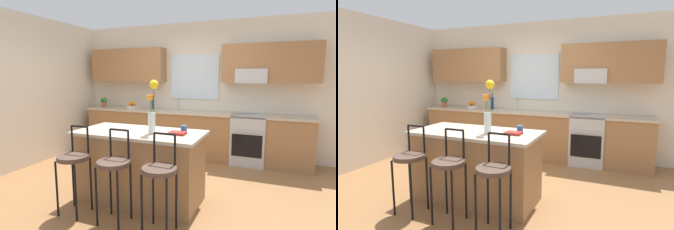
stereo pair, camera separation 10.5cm
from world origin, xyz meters
The scene contains 16 objects.
ground_plane centered at (0.00, 0.00, 0.00)m, with size 14.00×14.00×0.00m, color olive.
wall_left centered at (-2.56, 0.30, 1.35)m, with size 0.12×4.60×2.70m, color beige.
back_wall_assembly centered at (0.02, 1.99, 1.51)m, with size 5.60×0.50×2.70m.
counter_run centered at (0.00, 1.70, 0.47)m, with size 4.56×0.64×0.92m.
sink_faucet centered at (-0.30, 1.84, 1.06)m, with size 0.02×0.13×0.23m.
oven_range centered at (1.16, 1.68, 0.46)m, with size 0.60×0.64×0.92m.
kitchen_island centered at (0.00, -0.42, 0.46)m, with size 1.64×0.80×0.92m.
bar_stool_near centered at (-0.55, -1.03, 0.64)m, with size 0.36×0.36×1.04m.
bar_stool_middle centered at (0.00, -1.03, 0.64)m, with size 0.36×0.36×1.04m.
bar_stool_far centered at (0.55, -1.03, 0.64)m, with size 0.36×0.36×1.04m.
flower_vase centered at (0.21, -0.48, 1.26)m, with size 0.14×0.12×0.66m.
mug_ceramic centered at (0.55, -0.28, 0.97)m, with size 0.08×0.08×0.09m, color #33518C.
cookbook centered at (0.51, -0.41, 0.94)m, with size 0.20×0.15×0.03m, color maroon.
fruit_bowl_oranges centered at (-1.31, 1.70, 0.98)m, with size 0.24×0.24×0.16m.
bottle_olive_oil centered at (-0.82, 1.70, 1.06)m, with size 0.06×0.06×0.33m.
potted_plant_small centered at (-2.04, 1.70, 1.04)m, with size 0.19×0.13×0.22m.
Camera 2 is at (1.71, -3.39, 1.63)m, focal length 28.93 mm.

